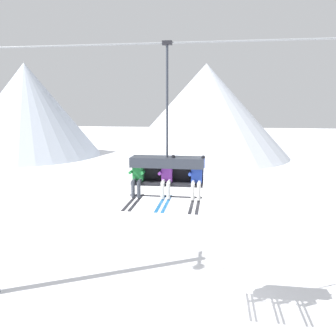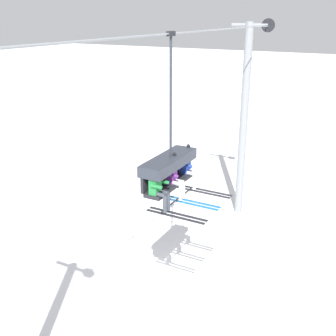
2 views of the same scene
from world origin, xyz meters
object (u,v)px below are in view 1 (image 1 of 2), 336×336
Objects in this scene: chairlift_chair at (168,165)px; skier_purple at (167,177)px; skier_green at (137,176)px; skier_blue at (197,178)px.

chairlift_chair reaches higher than skier_purple.
skier_purple is at bearing 0.43° from skier_green.
skier_purple is 0.90m from skier_blue.
skier_blue is at bearing -13.34° from chairlift_chair.
chairlift_chair is 0.98m from skier_blue.
skier_green is at bearing -166.20° from chairlift_chair.
chairlift_chair reaches higher than skier_green.
skier_purple is at bearing 180.00° from skier_blue.
skier_purple is at bearing -89.11° from chairlift_chair.
skier_green is 0.90m from skier_purple.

